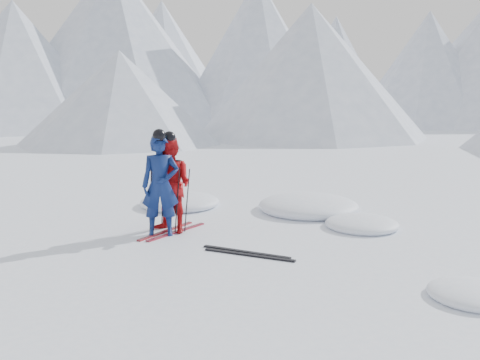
# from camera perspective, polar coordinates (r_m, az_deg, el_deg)

# --- Properties ---
(ground) EXTENTS (160.00, 160.00, 0.00)m
(ground) POSITION_cam_1_polar(r_m,az_deg,el_deg) (9.71, 7.12, -7.26)
(ground) COLOR white
(ground) RESTS_ON ground
(mountain_range) EXTENTS (106.15, 62.94, 15.53)m
(mountain_range) POSITION_cam_1_polar(r_m,az_deg,el_deg) (44.88, 22.57, 13.64)
(mountain_range) COLOR #B2BCD1
(mountain_range) RESTS_ON ground
(skier_blue) EXTENTS (0.87, 0.74, 2.03)m
(skier_blue) POSITION_cam_1_polar(r_m,az_deg,el_deg) (10.23, -8.93, -0.60)
(skier_blue) COLOR navy
(skier_blue) RESTS_ON ground
(skier_red) EXTENTS (1.13, 0.98, 1.97)m
(skier_red) POSITION_cam_1_polar(r_m,az_deg,el_deg) (10.42, -7.83, -0.57)
(skier_red) COLOR #B70E11
(skier_red) RESTS_ON ground
(pole_blue_left) EXTENTS (0.13, 0.09, 1.35)m
(pole_blue_left) POSITION_cam_1_polar(r_m,az_deg,el_deg) (10.56, -10.00, -2.20)
(pole_blue_left) COLOR black
(pole_blue_left) RESTS_ON ground
(pole_blue_right) EXTENTS (0.13, 0.08, 1.35)m
(pole_blue_right) POSITION_cam_1_polar(r_m,az_deg,el_deg) (10.42, -7.05, -2.28)
(pole_blue_right) COLOR black
(pole_blue_right) RESTS_ON ground
(pole_red_left) EXTENTS (0.13, 0.10, 1.31)m
(pole_red_left) POSITION_cam_1_polar(r_m,az_deg,el_deg) (10.82, -8.69, -1.99)
(pole_red_left) COLOR black
(pole_red_left) RESTS_ON ground
(pole_red_right) EXTENTS (0.13, 0.09, 1.31)m
(pole_red_right) POSITION_cam_1_polar(r_m,az_deg,el_deg) (10.49, -5.96, -2.29)
(pole_red_right) COLOR black
(pole_red_right) RESTS_ON ground
(ski_worn_left) EXTENTS (0.50, 1.67, 0.03)m
(ski_worn_left) POSITION_cam_1_polar(r_m,az_deg,el_deg) (10.67, -8.31, -5.68)
(ski_worn_left) COLOR black
(ski_worn_left) RESTS_ON ground
(ski_worn_right) EXTENTS (0.61, 1.65, 0.03)m
(ski_worn_right) POSITION_cam_1_polar(r_m,az_deg,el_deg) (10.57, -7.12, -5.79)
(ski_worn_right) COLOR black
(ski_worn_right) RESTS_ON ground
(ski_loose_a) EXTENTS (1.69, 0.37, 0.03)m
(ski_loose_a) POSITION_cam_1_polar(r_m,az_deg,el_deg) (9.17, 0.67, -8.09)
(ski_loose_a) COLOR black
(ski_loose_a) RESTS_ON ground
(ski_loose_b) EXTENTS (1.70, 0.31, 0.03)m
(ski_loose_b) POSITION_cam_1_polar(r_m,az_deg,el_deg) (9.00, 1.03, -8.41)
(ski_loose_b) COLOR black
(ski_loose_b) RESTS_ON ground
(snow_lumps) EXTENTS (7.93, 6.65, 0.54)m
(snow_lumps) POSITION_cam_1_polar(r_m,az_deg,el_deg) (12.12, 4.55, -3.88)
(snow_lumps) COLOR white
(snow_lumps) RESTS_ON ground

